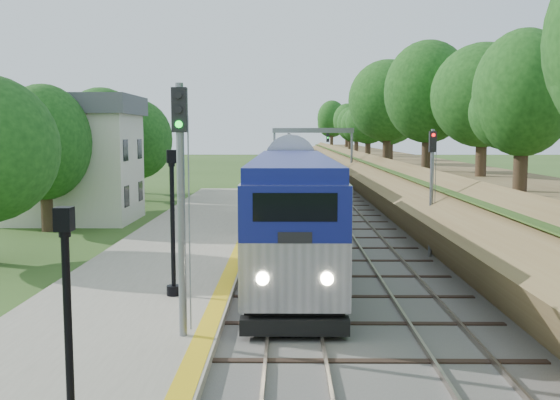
{
  "coord_description": "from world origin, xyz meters",
  "views": [
    {
      "loc": [
        -0.21,
        -9.55,
        5.59
      ],
      "look_at": [
        -0.5,
        16.72,
        2.8
      ],
      "focal_mm": 40.0,
      "sensor_mm": 36.0,
      "label": 1
    }
  ],
  "objects_px": {
    "station_building": "(70,158)",
    "train": "(289,162)",
    "signal_platform": "(181,183)",
    "signal_farside": "(432,179)",
    "lamppost_mid": "(69,351)",
    "signal_gantry": "(313,141)",
    "lamppost_far": "(173,231)"
  },
  "relations": [
    {
      "from": "station_building",
      "to": "train",
      "type": "height_order",
      "value": "station_building"
    },
    {
      "from": "train",
      "to": "signal_platform",
      "type": "height_order",
      "value": "signal_platform"
    },
    {
      "from": "station_building",
      "to": "signal_platform",
      "type": "height_order",
      "value": "station_building"
    },
    {
      "from": "train",
      "to": "signal_farside",
      "type": "height_order",
      "value": "signal_farside"
    },
    {
      "from": "lamppost_mid",
      "to": "signal_gantry",
      "type": "bearing_deg",
      "value": 83.69
    },
    {
      "from": "station_building",
      "to": "signal_gantry",
      "type": "distance_m",
      "value": 29.94
    },
    {
      "from": "station_building",
      "to": "train",
      "type": "bearing_deg",
      "value": 68.52
    },
    {
      "from": "lamppost_far",
      "to": "signal_farside",
      "type": "distance_m",
      "value": 12.79
    },
    {
      "from": "station_building",
      "to": "signal_gantry",
      "type": "relative_size",
      "value": 1.02
    },
    {
      "from": "station_building",
      "to": "lamppost_far",
      "type": "relative_size",
      "value": 1.83
    },
    {
      "from": "lamppost_far",
      "to": "lamppost_mid",
      "type": "bearing_deg",
      "value": -88.61
    },
    {
      "from": "signal_platform",
      "to": "station_building",
      "type": "bearing_deg",
      "value": 114.96
    },
    {
      "from": "lamppost_mid",
      "to": "signal_platform",
      "type": "bearing_deg",
      "value": 83.41
    },
    {
      "from": "lamppost_far",
      "to": "station_building",
      "type": "bearing_deg",
      "value": 117.07
    },
    {
      "from": "lamppost_mid",
      "to": "signal_farside",
      "type": "distance_m",
      "value": 20.66
    },
    {
      "from": "lamppost_mid",
      "to": "signal_farside",
      "type": "relative_size",
      "value": 0.72
    },
    {
      "from": "signal_gantry",
      "to": "lamppost_far",
      "type": "bearing_deg",
      "value": -98.07
    },
    {
      "from": "train",
      "to": "signal_platform",
      "type": "distance_m",
      "value": 59.52
    },
    {
      "from": "train",
      "to": "lamppost_mid",
      "type": "relative_size",
      "value": 29.39
    },
    {
      "from": "station_building",
      "to": "signal_farside",
      "type": "xyz_separation_m",
      "value": [
        20.2,
        -12.01,
        -0.5
      ]
    },
    {
      "from": "signal_gantry",
      "to": "lamppost_mid",
      "type": "relative_size",
      "value": 2.05
    },
    {
      "from": "station_building",
      "to": "train",
      "type": "relative_size",
      "value": 0.07
    },
    {
      "from": "lamppost_mid",
      "to": "signal_platform",
      "type": "distance_m",
      "value": 6.68
    },
    {
      "from": "station_building",
      "to": "lamppost_far",
      "type": "height_order",
      "value": "station_building"
    },
    {
      "from": "lamppost_far",
      "to": "signal_gantry",
      "type": "bearing_deg",
      "value": 81.93
    },
    {
      "from": "train",
      "to": "signal_platform",
      "type": "relative_size",
      "value": 18.59
    },
    {
      "from": "signal_gantry",
      "to": "signal_platform",
      "type": "relative_size",
      "value": 1.3
    },
    {
      "from": "signal_gantry",
      "to": "signal_farside",
      "type": "height_order",
      "value": "signal_gantry"
    },
    {
      "from": "station_building",
      "to": "signal_platform",
      "type": "relative_size",
      "value": 1.33
    },
    {
      "from": "signal_gantry",
      "to": "lamppost_mid",
      "type": "distance_m",
      "value": 55.52
    },
    {
      "from": "lamppost_far",
      "to": "signal_farside",
      "type": "height_order",
      "value": "signal_farside"
    },
    {
      "from": "station_building",
      "to": "signal_farside",
      "type": "distance_m",
      "value": 23.5
    }
  ]
}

